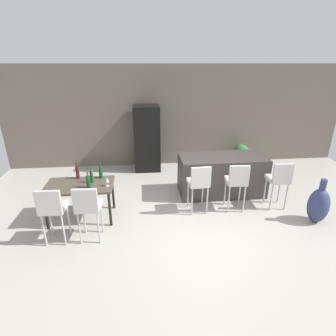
% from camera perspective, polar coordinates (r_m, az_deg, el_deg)
% --- Properties ---
extents(ground_plane, '(10.00, 10.00, 0.00)m').
position_cam_1_polar(ground_plane, '(5.58, 6.62, -10.04)').
color(ground_plane, '#ADA89E').
extents(back_wall, '(10.00, 0.12, 2.90)m').
position_cam_1_polar(back_wall, '(7.97, 2.29, 11.08)').
color(back_wall, '#665B51').
rests_on(back_wall, ground_plane).
extents(kitchen_island, '(1.97, 0.89, 0.92)m').
position_cam_1_polar(kitchen_island, '(6.38, 11.42, -1.45)').
color(kitchen_island, '#383330').
rests_on(kitchen_island, ground_plane).
extents(bar_chair_left, '(0.43, 0.43, 1.05)m').
position_cam_1_polar(bar_chair_left, '(5.37, 6.69, -2.91)').
color(bar_chair_left, beige).
rests_on(bar_chair_left, ground_plane).
extents(bar_chair_middle, '(0.42, 0.42, 1.05)m').
position_cam_1_polar(bar_chair_middle, '(5.59, 14.60, -2.49)').
color(bar_chair_middle, beige).
rests_on(bar_chair_middle, ground_plane).
extents(bar_chair_right, '(0.41, 0.41, 1.05)m').
position_cam_1_polar(bar_chair_right, '(5.96, 22.83, -2.01)').
color(bar_chair_right, beige).
rests_on(bar_chair_right, ground_plane).
extents(dining_table, '(1.29, 0.78, 0.74)m').
position_cam_1_polar(dining_table, '(5.42, -18.46, -4.12)').
color(dining_table, '#4C4238').
rests_on(dining_table, ground_plane).
extents(dining_chair_near, '(0.41, 0.41, 1.05)m').
position_cam_1_polar(dining_chair_near, '(4.84, -23.67, -7.68)').
color(dining_chair_near, beige).
rests_on(dining_chair_near, ground_plane).
extents(dining_chair_far, '(0.42, 0.42, 1.05)m').
position_cam_1_polar(dining_chair_far, '(4.69, -16.88, -7.66)').
color(dining_chair_far, beige).
rests_on(dining_chair_far, ground_plane).
extents(wine_bottle_near, '(0.07, 0.07, 0.32)m').
position_cam_1_polar(wine_bottle_near, '(5.17, -16.75, -2.79)').
color(wine_bottle_near, '#194723').
rests_on(wine_bottle_near, dining_table).
extents(wine_bottle_end, '(0.06, 0.06, 0.31)m').
position_cam_1_polar(wine_bottle_end, '(5.36, -16.11, -1.80)').
color(wine_bottle_end, '#194723').
rests_on(wine_bottle_end, dining_table).
extents(wine_bottle_far, '(0.07, 0.07, 0.31)m').
position_cam_1_polar(wine_bottle_far, '(5.53, -14.25, -0.98)').
color(wine_bottle_far, '#194723').
rests_on(wine_bottle_far, dining_table).
extents(wine_bottle_inner, '(0.07, 0.07, 0.33)m').
position_cam_1_polar(wine_bottle_inner, '(5.63, -18.88, -0.85)').
color(wine_bottle_inner, '#471E19').
rests_on(wine_bottle_inner, dining_table).
extents(wine_glass_left, '(0.07, 0.07, 0.17)m').
position_cam_1_polar(wine_glass_left, '(5.13, -12.95, -2.54)').
color(wine_glass_left, silver).
rests_on(wine_glass_left, dining_table).
extents(wine_glass_middle, '(0.07, 0.07, 0.17)m').
position_cam_1_polar(wine_glass_middle, '(5.59, -15.93, -0.79)').
color(wine_glass_middle, silver).
rests_on(wine_glass_middle, dining_table).
extents(refrigerator, '(0.72, 0.68, 1.84)m').
position_cam_1_polar(refrigerator, '(7.58, -4.55, 6.36)').
color(refrigerator, black).
rests_on(refrigerator, ground_plane).
extents(floor_vase, '(0.39, 0.39, 0.91)m').
position_cam_1_polar(floor_vase, '(5.93, 29.60, -6.95)').
color(floor_vase, navy).
rests_on(floor_vase, ground_plane).
extents(potted_plant, '(0.46, 0.46, 0.66)m').
position_cam_1_polar(potted_plant, '(8.28, 15.40, 3.14)').
color(potted_plant, '#38383D').
rests_on(potted_plant, ground_plane).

